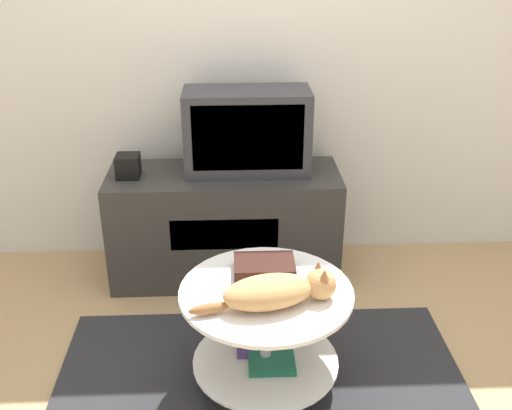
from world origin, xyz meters
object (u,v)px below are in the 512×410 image
at_px(tv, 247,131).
at_px(speaker, 128,166).
at_px(cat, 277,291).
at_px(dvd_box, 264,267).

xyz_separation_m(tv, speaker, (-0.60, -0.06, -0.15)).
xyz_separation_m(speaker, cat, (0.68, -0.97, -0.12)).
bearing_deg(cat, tv, 81.78).
height_order(tv, cat, tv).
height_order(dvd_box, cat, cat).
height_order(speaker, dvd_box, speaker).
height_order(speaker, cat, speaker).
bearing_deg(speaker, dvd_box, -49.75).
xyz_separation_m(tv, cat, (0.08, -1.03, -0.27)).
bearing_deg(tv, speaker, -174.37).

